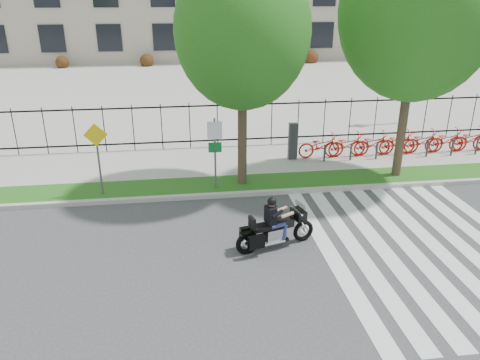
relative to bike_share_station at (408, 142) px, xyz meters
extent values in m
plane|color=#37373A|center=(-7.87, -7.20, -0.65)|extent=(120.00, 120.00, 0.00)
cube|color=#A8A69E|center=(-7.87, -3.10, -0.58)|extent=(60.00, 0.20, 0.15)
cube|color=#164D13|center=(-7.87, -2.25, -0.58)|extent=(60.00, 1.50, 0.15)
cube|color=#9F9C94|center=(-7.87, 0.25, -0.58)|extent=(60.00, 3.50, 0.15)
cube|color=#9F9C94|center=(-7.87, 17.80, -0.60)|extent=(80.00, 34.00, 0.10)
cylinder|color=black|center=(2.13, 4.80, 1.35)|extent=(0.14, 0.14, 4.00)
cylinder|color=black|center=(2.13, 4.80, 3.25)|extent=(0.06, 0.70, 0.70)
sphere|color=white|center=(1.78, 4.80, 3.35)|extent=(0.36, 0.36, 0.36)
sphere|color=white|center=(2.48, 4.80, 3.35)|extent=(0.36, 0.36, 0.36)
cylinder|color=#38291E|center=(-7.38, -2.25, 1.45)|extent=(0.32, 0.32, 3.91)
ellipsoid|color=#1A5212|center=(-7.38, -2.25, 4.72)|extent=(4.39, 4.39, 5.05)
cylinder|color=#38291E|center=(-1.53, -2.25, 1.62)|extent=(0.32, 0.32, 4.24)
ellipsoid|color=#1A5212|center=(-1.53, -2.25, 5.30)|extent=(5.21, 5.21, 5.99)
cube|color=#2D2D33|center=(-4.99, 0.00, 0.25)|extent=(0.35, 0.25, 1.50)
imported|color=#B81206|center=(-3.79, 0.00, 0.00)|extent=(1.90, 0.66, 1.00)
cylinder|color=#2D2D33|center=(-3.79, -0.50, -0.15)|extent=(0.08, 0.08, 0.70)
imported|color=#B81206|center=(-2.69, 0.00, 0.00)|extent=(1.90, 0.66, 1.00)
cylinder|color=#2D2D33|center=(-2.69, -0.50, -0.15)|extent=(0.08, 0.08, 0.70)
imported|color=#B81206|center=(-1.59, 0.00, 0.00)|extent=(1.90, 0.66, 1.00)
cylinder|color=#2D2D33|center=(-1.59, -0.50, -0.15)|extent=(0.08, 0.08, 0.70)
imported|color=#B81206|center=(-0.49, 0.00, 0.00)|extent=(1.90, 0.66, 1.00)
cylinder|color=#2D2D33|center=(-0.49, -0.50, -0.15)|extent=(0.08, 0.08, 0.70)
imported|color=#B81206|center=(0.61, 0.00, 0.00)|extent=(1.90, 0.66, 1.00)
cylinder|color=#2D2D33|center=(0.61, -0.50, -0.15)|extent=(0.08, 0.08, 0.70)
imported|color=#B81206|center=(1.71, 0.00, 0.00)|extent=(1.90, 0.66, 1.00)
cylinder|color=#2D2D33|center=(1.71, -0.50, -0.15)|extent=(0.08, 0.08, 0.70)
imported|color=#B81206|center=(2.81, 0.00, 0.00)|extent=(1.90, 0.66, 1.00)
cylinder|color=#2D2D33|center=(2.81, -0.50, -0.15)|extent=(0.08, 0.08, 0.70)
cylinder|color=#59595B|center=(-8.37, -2.60, 0.75)|extent=(0.07, 0.07, 2.50)
cube|color=white|center=(-8.37, -2.64, 1.60)|extent=(0.50, 0.03, 0.60)
cube|color=#0C6626|center=(-8.37, -2.64, 1.00)|extent=(0.45, 0.03, 0.35)
cylinder|color=#59595B|center=(-12.23, -2.60, 0.70)|extent=(0.07, 0.07, 2.40)
cube|color=yellow|center=(-12.23, -2.64, 1.60)|extent=(0.78, 0.03, 0.78)
torus|color=black|center=(-6.22, -6.38, -0.34)|extent=(0.64, 0.28, 0.63)
torus|color=black|center=(-7.89, -6.85, -0.34)|extent=(0.68, 0.31, 0.66)
cube|color=black|center=(-6.40, -6.43, 0.21)|extent=(0.40, 0.56, 0.27)
cube|color=#26262B|center=(-6.34, -6.41, 0.42)|extent=(0.25, 0.48, 0.28)
cube|color=silver|center=(-7.10, -6.63, -0.24)|extent=(0.61, 0.45, 0.36)
cube|color=black|center=(-6.84, -6.56, 0.06)|extent=(0.57, 0.43, 0.24)
cube|color=black|center=(-7.41, -6.72, 0.04)|extent=(0.70, 0.49, 0.13)
cube|color=black|center=(-7.76, -6.81, 0.24)|extent=(0.17, 0.32, 0.31)
cube|color=black|center=(-7.68, -7.08, -0.20)|extent=(0.48, 0.26, 0.36)
cube|color=black|center=(-7.83, -6.55, -0.20)|extent=(0.48, 0.26, 0.36)
cube|color=black|center=(-7.23, -6.67, 0.37)|extent=(0.31, 0.41, 0.47)
sphere|color=tan|center=(-7.21, -6.66, 0.71)|extent=(0.21, 0.21, 0.21)
sphere|color=black|center=(-7.21, -6.66, 0.75)|extent=(0.25, 0.25, 0.25)
camera|label=1|loc=(-9.56, -17.67, 5.97)|focal=35.00mm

